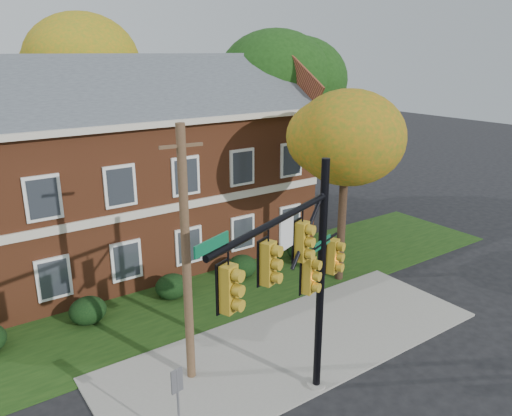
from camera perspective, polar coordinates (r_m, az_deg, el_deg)
ground at (r=17.68m, az=6.73°, el=-16.69°), size 120.00×120.00×0.00m
sidewalk at (r=18.28m, az=4.58°, el=-15.20°), size 14.00×5.00×0.08m
grass_strip at (r=21.83m, az=-3.93°, el=-9.44°), size 30.00×6.00×0.04m
apartment_building at (r=24.52m, az=-15.54°, el=5.32°), size 18.80×8.80×9.74m
hedge_left at (r=20.28m, az=-18.67°, el=-11.04°), size 1.40×1.26×1.05m
hedge_center at (r=21.33m, az=-9.60°, el=-8.84°), size 1.40×1.26×1.05m
hedge_right at (r=22.87m, az=-1.65°, el=-6.70°), size 1.40×1.26×1.05m
hedge_far_right at (r=24.81m, az=5.12°, el=-4.76°), size 1.40×1.26×1.05m
tree_near_right at (r=21.31m, az=11.00°, el=8.47°), size 4.50×4.25×8.58m
tree_right_rear at (r=30.47m, az=4.28°, el=14.13°), size 6.30×5.95×10.62m
tree_far_rear at (r=31.91m, az=-18.84°, el=14.73°), size 6.84×6.46×11.52m
traffic_signal at (r=13.12m, az=5.05°, el=-7.06°), size 6.05×2.55×7.19m
utility_pole at (r=14.82m, az=-7.98°, el=-5.78°), size 1.26×0.30×8.06m
sign_post at (r=13.61m, az=-8.94°, el=-20.36°), size 0.34×0.10×2.35m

